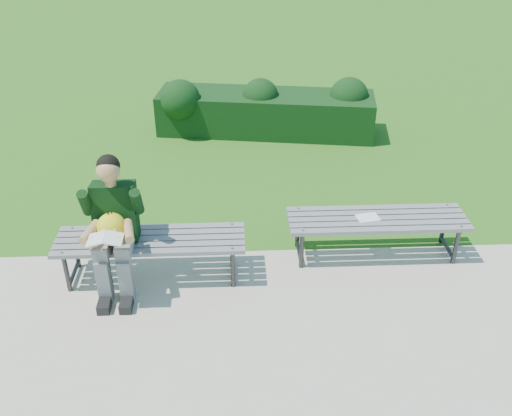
{
  "coord_description": "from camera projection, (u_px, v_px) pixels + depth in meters",
  "views": [
    {
      "loc": [
        0.07,
        -4.92,
        3.5
      ],
      "look_at": [
        0.28,
        -0.22,
        0.68
      ],
      "focal_mm": 40.0,
      "sensor_mm": 36.0,
      "label": 1
    }
  ],
  "objects": [
    {
      "name": "walkway",
      "position": [
        229.0,
        381.0,
        4.51
      ],
      "size": [
        30.0,
        3.5,
        0.02
      ],
      "color": "beige",
      "rests_on": "ground"
    },
    {
      "name": "ground",
      "position": [
        228.0,
        253.0,
        6.01
      ],
      "size": [
        80.0,
        80.0,
        0.0
      ],
      "color": "#1F7F1B",
      "rests_on": "ground"
    },
    {
      "name": "seated_boy",
      "position": [
        113.0,
        223.0,
        5.19
      ],
      "size": [
        0.56,
        0.76,
        1.31
      ],
      "color": "gray",
      "rests_on": "walkway"
    },
    {
      "name": "bench_right",
      "position": [
        377.0,
        222.0,
        5.76
      ],
      "size": [
        1.8,
        0.5,
        0.46
      ],
      "color": "slate",
      "rests_on": "walkway"
    },
    {
      "name": "bench_left",
      "position": [
        151.0,
        243.0,
        5.44
      ],
      "size": [
        1.8,
        0.5,
        0.46
      ],
      "color": "slate",
      "rests_on": "walkway"
    },
    {
      "name": "paper_sheet",
      "position": [
        368.0,
        217.0,
        5.73
      ],
      "size": [
        0.24,
        0.2,
        0.01
      ],
      "color": "white",
      "rests_on": "bench_right"
    },
    {
      "name": "hedge",
      "position": [
        265.0,
        109.0,
        8.56
      ],
      "size": [
        3.3,
        1.27,
        0.86
      ],
      "color": "#134314",
      "rests_on": "ground"
    }
  ]
}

